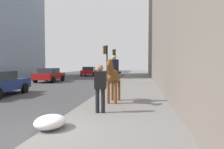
% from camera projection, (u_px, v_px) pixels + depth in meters
% --- Properties ---
extents(sidewalk_slab, '(120.00, 3.77, 0.12)m').
position_uv_depth(sidewalk_slab, '(113.00, 137.00, 5.48)').
color(sidewalk_slab, slate).
rests_on(sidewalk_slab, ground).
extents(mounted_horse_near, '(2.15, 0.66, 2.22)m').
position_uv_depth(mounted_horse_near, '(114.00, 75.00, 10.02)').
color(mounted_horse_near, brown).
rests_on(mounted_horse_near, sidewalk_slab).
extents(pedestrian_greeting, '(0.29, 0.42, 1.70)m').
position_uv_depth(pedestrian_greeting, '(100.00, 85.00, 7.84)').
color(pedestrian_greeting, black).
rests_on(pedestrian_greeting, sidewalk_slab).
extents(car_near_lane, '(4.05, 2.16, 1.44)m').
position_uv_depth(car_near_lane, '(49.00, 75.00, 23.00)').
color(car_near_lane, maroon).
rests_on(car_near_lane, ground).
extents(car_far_lane, '(4.14, 2.23, 1.44)m').
position_uv_depth(car_far_lane, '(89.00, 71.00, 34.73)').
color(car_far_lane, maroon).
rests_on(car_far_lane, ground).
extents(traffic_light_near_curb, '(0.20, 0.44, 3.44)m').
position_uv_depth(traffic_light_near_curb, '(106.00, 58.00, 19.02)').
color(traffic_light_near_curb, black).
rests_on(traffic_light_near_curb, ground).
extents(traffic_light_far_curb, '(0.20, 0.44, 3.62)m').
position_uv_depth(traffic_light_far_curb, '(114.00, 59.00, 26.29)').
color(traffic_light_far_curb, black).
rests_on(traffic_light_far_curb, ground).
extents(snow_pile_near, '(1.04, 0.80, 0.36)m').
position_uv_depth(snow_pile_near, '(50.00, 122.00, 5.95)').
color(snow_pile_near, white).
rests_on(snow_pile_near, sidewalk_slab).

